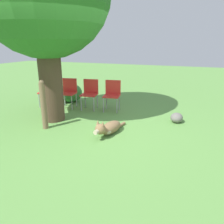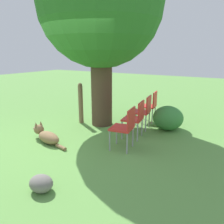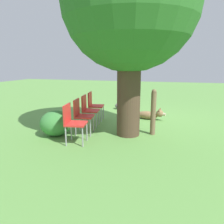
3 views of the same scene
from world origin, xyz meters
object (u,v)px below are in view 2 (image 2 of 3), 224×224
object	(u,v)px
red_chair_1	(136,117)
red_chair_3	(151,104)
oak_tree	(101,6)
dog	(47,136)
red_chair_0	(125,126)
fence_post	(81,103)
red_chair_2	(144,110)

from	to	relation	value
red_chair_1	red_chair_3	size ratio (longest dim) A/B	1.00
oak_tree	dog	distance (m)	3.29
oak_tree	red_chair_0	xyz separation A→B (m)	(1.29, -1.09, -2.46)
oak_tree	red_chair_3	size ratio (longest dim) A/B	5.25
oak_tree	fence_post	xyz separation A→B (m)	(-0.57, -0.18, -2.40)
red_chair_1	red_chair_2	xyz separation A→B (m)	(-0.09, 0.66, 0.00)
dog	red_chair_0	xyz separation A→B (m)	(1.64, 0.56, 0.37)
red_chair_0	dog	bearing A→B (deg)	9.89
red_chair_1	red_chair_3	distance (m)	1.34
oak_tree	red_chair_2	size ratio (longest dim) A/B	5.25
red_chair_0	red_chair_1	xyz separation A→B (m)	(-0.09, 0.66, 0.00)
oak_tree	red_chair_1	xyz separation A→B (m)	(1.20, -0.43, -2.46)
red_chair_2	red_chair_0	bearing A→B (deg)	88.44
red_chair_1	red_chair_2	size ratio (longest dim) A/B	1.00
dog	fence_post	xyz separation A→B (m)	(-0.22, 1.47, 0.42)
fence_post	red_chair_2	xyz separation A→B (m)	(1.69, 0.42, -0.06)
red_chair_0	red_chair_3	bearing A→B (deg)	-91.56
dog	fence_post	size ratio (longest dim) A/B	1.04
dog	oak_tree	bearing A→B (deg)	-90.70
fence_post	red_chair_3	bearing A→B (deg)	33.97
dog	red_chair_0	bearing A→B (deg)	-149.85
dog	red_chair_1	bearing A→B (deg)	-130.50
oak_tree	fence_post	bearing A→B (deg)	-162.27
red_chair_1	dog	bearing A→B (deg)	29.24
red_chair_3	red_chair_2	bearing A→B (deg)	88.44
oak_tree	fence_post	world-z (taller)	oak_tree
fence_post	red_chair_2	size ratio (longest dim) A/B	1.29
dog	red_chair_0	world-z (taller)	red_chair_0
oak_tree	red_chair_1	world-z (taller)	oak_tree
red_chair_1	oak_tree	bearing A→B (deg)	-28.62
oak_tree	red_chair_3	xyz separation A→B (m)	(1.03, 0.90, -2.46)
red_chair_0	red_chair_2	distance (m)	1.34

